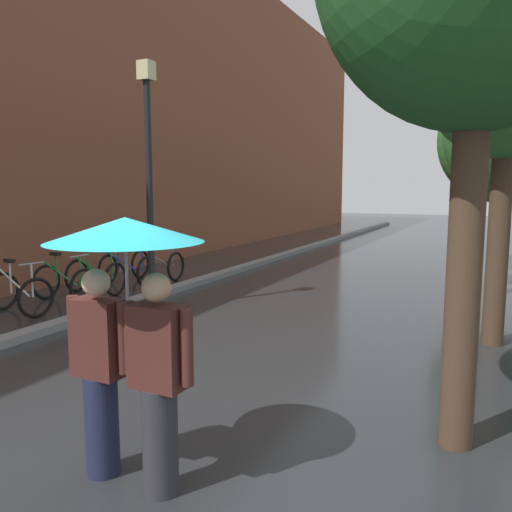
# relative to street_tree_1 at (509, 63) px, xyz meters

# --- Properties ---
(ground_plane) EXTENTS (80.00, 80.00, 0.00)m
(ground_plane) POSITION_rel_street_tree_1_xyz_m (-3.03, -4.61, -3.85)
(ground_plane) COLOR #26282B
(building_facade) EXTENTS (8.00, 36.00, 10.03)m
(building_facade) POSITION_rel_street_tree_1_xyz_m (-13.03, 5.39, 1.17)
(building_facade) COLOR brown
(building_facade) RESTS_ON ground
(kerb_strip) EXTENTS (0.30, 36.00, 0.12)m
(kerb_strip) POSITION_rel_street_tree_1_xyz_m (-6.23, 5.39, -3.79)
(kerb_strip) COLOR slate
(kerb_strip) RESTS_ON ground
(street_tree_1) EXTENTS (2.30, 2.30, 5.19)m
(street_tree_1) POSITION_rel_street_tree_1_xyz_m (0.00, 0.00, 0.00)
(street_tree_1) COLOR #473323
(street_tree_1) RESTS_ON ground
(street_tree_2) EXTENTS (2.40, 2.40, 4.84)m
(street_tree_2) POSITION_rel_street_tree_1_xyz_m (-0.02, 3.89, -0.49)
(street_tree_2) COLOR #473323
(street_tree_2) RESTS_ON ground
(street_tree_3) EXTENTS (3.08, 3.08, 5.10)m
(street_tree_3) POSITION_rel_street_tree_1_xyz_m (-0.16, 7.16, -0.40)
(street_tree_3) COLOR #473323
(street_tree_3) RESTS_ON ground
(parked_bicycle_0) EXTENTS (1.16, 0.84, 0.96)m
(parked_bicycle_0) POSITION_rel_street_tree_1_xyz_m (-7.57, -1.64, -3.47)
(parked_bicycle_0) COLOR black
(parked_bicycle_0) RESTS_ON ground
(parked_bicycle_1) EXTENTS (1.10, 0.73, 0.96)m
(parked_bicycle_1) POSITION_rel_street_tree_1_xyz_m (-7.57, -0.58, -3.47)
(parked_bicycle_1) COLOR black
(parked_bicycle_1) RESTS_ON ground
(parked_bicycle_2) EXTENTS (1.10, 0.72, 0.96)m
(parked_bicycle_2) POSITION_rel_street_tree_1_xyz_m (-7.56, 0.28, -3.47)
(parked_bicycle_2) COLOR black
(parked_bicycle_2) RESTS_ON ground
(parked_bicycle_3) EXTENTS (1.13, 0.77, 0.96)m
(parked_bicycle_3) POSITION_rel_street_tree_1_xyz_m (-7.54, 1.23, -3.47)
(parked_bicycle_3) COLOR black
(parked_bicycle_3) RESTS_ON ground
(parked_bicycle_4) EXTENTS (1.10, 0.73, 0.96)m
(parked_bicycle_4) POSITION_rel_street_tree_1_xyz_m (-7.40, 2.21, -3.47)
(parked_bicycle_4) COLOR black
(parked_bicycle_4) RESTS_ON ground
(couple_under_umbrella) EXTENTS (1.15, 1.14, 2.01)m
(couple_under_umbrella) POSITION_rel_street_tree_1_xyz_m (-2.39, -4.99, -2.49)
(couple_under_umbrella) COLOR #1E233D
(couple_under_umbrella) RESTS_ON ground
(street_lamp_post) EXTENTS (0.24, 0.24, 4.36)m
(street_lamp_post) POSITION_rel_street_tree_1_xyz_m (-5.63, -0.39, -1.30)
(street_lamp_post) COLOR black
(street_lamp_post) RESTS_ON ground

